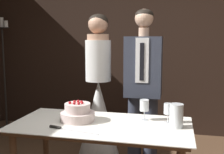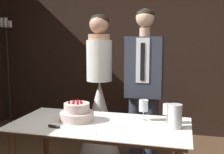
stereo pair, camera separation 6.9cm
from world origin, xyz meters
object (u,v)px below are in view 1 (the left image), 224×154
at_px(cake_knife, 64,129).
at_px(wine_glass_middle, 168,110).
at_px(candle_stand, 4,73).
at_px(tiered_cake, 78,113).
at_px(groom, 143,85).
at_px(bride, 99,113).
at_px(cake_table, 101,134).
at_px(hurricane_candle, 176,116).
at_px(wine_glass_near, 144,106).

relative_size(cake_knife, wine_glass_middle, 2.59).
distance_m(cake_knife, candle_stand, 2.68).
relative_size(tiered_cake, groom, 0.16).
height_order(bride, candle_stand, candle_stand).
xyz_separation_m(tiered_cake, wine_glass_middle, (0.75, 0.12, 0.04)).
xyz_separation_m(cake_table, tiered_cake, (-0.22, 0.04, 0.16)).
bearing_deg(cake_table, wine_glass_middle, 16.14).
xyz_separation_m(bride, groom, (0.50, -0.00, 0.33)).
bearing_deg(tiered_cake, candle_stand, 137.28).
relative_size(tiered_cake, wine_glass_middle, 1.77).
bearing_deg(hurricane_candle, groom, 115.07).
bearing_deg(groom, wine_glass_near, -82.06).
bearing_deg(tiered_cake, wine_glass_near, 15.41).
xyz_separation_m(cake_knife, groom, (0.49, 1.01, 0.19)).
relative_size(wine_glass_middle, groom, 0.09).
xyz_separation_m(tiered_cake, candle_stand, (-1.85, 1.71, 0.08)).
height_order(wine_glass_middle, candle_stand, candle_stand).
height_order(hurricane_candle, groom, groom).
distance_m(cake_knife, wine_glass_middle, 0.86).
bearing_deg(cake_table, candle_stand, 139.81).
bearing_deg(wine_glass_near, cake_knife, -145.00).
relative_size(tiered_cake, candle_stand, 0.16).
bearing_deg(hurricane_candle, cake_knife, -163.36).
height_order(cake_knife, wine_glass_middle, wine_glass_middle).
bearing_deg(wine_glass_middle, candle_stand, 148.54).
relative_size(wine_glass_near, groom, 0.10).
distance_m(wine_glass_middle, bride, 1.04).
xyz_separation_m(wine_glass_middle, groom, (-0.29, 0.64, 0.09)).
bearing_deg(tiered_cake, wine_glass_middle, 8.90).
bearing_deg(wine_glass_near, candle_stand, 147.01).
xyz_separation_m(cake_knife, wine_glass_middle, (0.77, 0.37, 0.10)).
relative_size(tiered_cake, wine_glass_near, 1.63).
relative_size(hurricane_candle, bride, 0.11).
distance_m(tiered_cake, bride, 0.79).
distance_m(wine_glass_middle, candle_stand, 3.05).
xyz_separation_m(wine_glass_near, groom, (-0.08, 0.61, 0.08)).
height_order(cake_table, hurricane_candle, hurricane_candle).
xyz_separation_m(cake_table, hurricane_candle, (0.60, 0.04, 0.18)).
height_order(tiered_cake, cake_knife, tiered_cake).
distance_m(wine_glass_near, candle_stand, 2.86).
bearing_deg(candle_stand, cake_knife, -46.92).
distance_m(wine_glass_near, bride, 0.88).
bearing_deg(candle_stand, bride, -27.56).
bearing_deg(wine_glass_middle, bride, 140.61).
relative_size(wine_glass_near, wine_glass_middle, 1.09).
distance_m(tiered_cake, wine_glass_middle, 0.76).
bearing_deg(cake_knife, wine_glass_near, 46.16).
xyz_separation_m(cake_table, wine_glass_middle, (0.53, 0.15, 0.20)).
xyz_separation_m(wine_glass_middle, hurricane_candle, (0.07, -0.11, -0.02)).
distance_m(wine_glass_near, hurricane_candle, 0.31).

